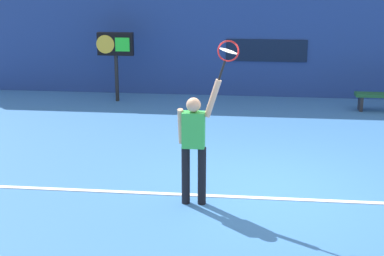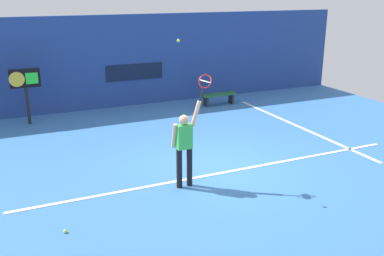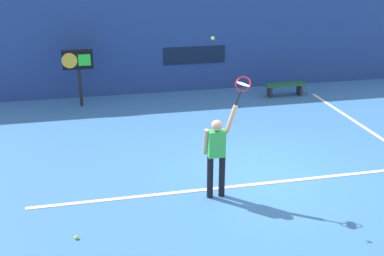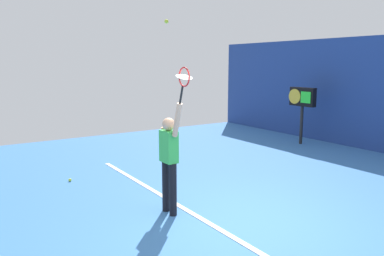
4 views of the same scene
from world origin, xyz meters
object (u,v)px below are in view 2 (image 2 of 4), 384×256
at_px(court_bench, 219,96).
at_px(tennis_ball, 178,41).
at_px(water_bottle, 239,99).
at_px(tennis_player, 184,144).
at_px(scoreboard_clock, 25,81).
at_px(tennis_racket, 205,83).
at_px(spare_ball, 65,231).

bearing_deg(court_bench, tennis_ball, -124.31).
bearing_deg(water_bottle, court_bench, -180.00).
bearing_deg(tennis_ball, tennis_player, -16.99).
bearing_deg(scoreboard_clock, tennis_racket, -63.46).
xyz_separation_m(tennis_player, scoreboard_clock, (-2.78, 6.54, 0.44)).
bearing_deg(tennis_ball, court_bench, 55.69).
height_order(tennis_racket, tennis_ball, tennis_ball).
bearing_deg(scoreboard_clock, water_bottle, -2.40).
bearing_deg(water_bottle, tennis_ball, -129.69).
bearing_deg(tennis_ball, spare_ball, -160.07).
bearing_deg(tennis_racket, spare_ball, -164.01).
relative_size(tennis_player, spare_ball, 29.08).
bearing_deg(tennis_player, water_bottle, 51.03).
height_order(court_bench, water_bottle, court_bench).
relative_size(court_bench, water_bottle, 5.83).
height_order(tennis_ball, water_bottle, tennis_ball).
distance_m(tennis_racket, tennis_ball, 1.10).
relative_size(tennis_player, court_bench, 1.41).
xyz_separation_m(tennis_player, tennis_ball, (-0.10, 0.03, 2.27)).
height_order(tennis_ball, court_bench, tennis_ball).
xyz_separation_m(water_bottle, spare_ball, (-7.83, -7.16, -0.09)).
xyz_separation_m(tennis_ball, scoreboard_clock, (-2.68, 6.51, -1.83)).
height_order(tennis_player, water_bottle, tennis_player).
relative_size(tennis_ball, scoreboard_clock, 0.04).
xyz_separation_m(tennis_racket, water_bottle, (4.54, 6.22, -2.24)).
xyz_separation_m(tennis_player, tennis_racket, (0.48, -0.00, 1.35)).
height_order(tennis_ball, spare_ball, tennis_ball).
bearing_deg(tennis_ball, water_bottle, 50.31).
distance_m(tennis_racket, spare_ball, 4.13).
height_order(tennis_ball, scoreboard_clock, tennis_ball).
bearing_deg(court_bench, tennis_player, -123.51).
relative_size(tennis_player, water_bottle, 8.24).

